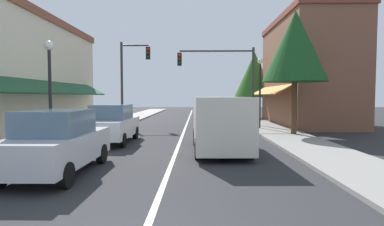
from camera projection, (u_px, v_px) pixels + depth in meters
ground_plane at (186, 127)px, 21.47m from camera, size 80.00×80.00×0.00m
sidewalk_left at (107, 126)px, 21.57m from camera, size 2.60×56.00×0.12m
sidewalk_right at (264, 126)px, 21.37m from camera, size 2.60×56.00×0.12m
lane_center_stripe at (186, 127)px, 21.47m from camera, size 0.14×52.00×0.01m
storefront_right_block at (307, 72)px, 23.09m from camera, size 5.84×10.20×7.97m
parked_car_nearest_left at (57, 142)px, 8.46m from camera, size 1.79×4.11×1.77m
parked_car_second_left at (112, 124)px, 14.15m from camera, size 1.80×4.11×1.77m
van_in_lane at (219, 122)px, 12.04m from camera, size 2.11×5.23×2.12m
traffic_signal_mast_arm at (226, 72)px, 21.87m from camera, size 5.49×0.50×5.62m
traffic_signal_left_corner at (130, 72)px, 22.71m from camera, size 2.24×0.50×6.16m
street_lamp_left_near at (50, 76)px, 11.80m from camera, size 0.36×0.36×4.27m
street_lamp_right_mid at (260, 81)px, 19.50m from camera, size 0.36×0.36×4.56m
tree_right_near at (295, 47)px, 16.36m from camera, size 3.43×3.43×6.70m
tree_right_far at (255, 75)px, 29.80m from camera, size 3.92×3.92×6.39m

